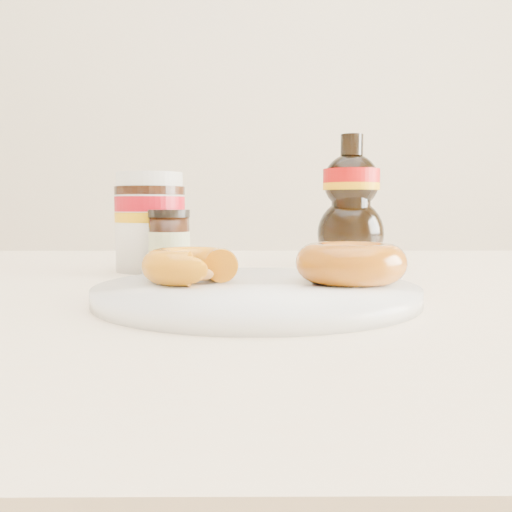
{
  "coord_description": "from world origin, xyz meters",
  "views": [
    {
      "loc": [
        0.02,
        -0.51,
        0.83
      ],
      "look_at": [
        0.02,
        0.04,
        0.79
      ],
      "focal_mm": 40.0,
      "sensor_mm": 36.0,
      "label": 1
    }
  ],
  "objects_px": {
    "donut_whole": "(351,263)",
    "nutella_jar": "(150,218)",
    "syrup_bottle": "(351,200)",
    "donut_bitten": "(190,265)",
    "dark_jar": "(169,244)",
    "plate": "(256,292)",
    "dining_table": "(235,359)"
  },
  "relations": [
    {
      "from": "donut_bitten",
      "to": "dining_table",
      "type": "bearing_deg",
      "value": 74.3
    },
    {
      "from": "donut_bitten",
      "to": "nutella_jar",
      "type": "xyz_separation_m",
      "value": [
        -0.07,
        0.21,
        0.04
      ]
    },
    {
      "from": "plate",
      "to": "syrup_bottle",
      "type": "relative_size",
      "value": 1.54
    },
    {
      "from": "donut_bitten",
      "to": "nutella_jar",
      "type": "bearing_deg",
      "value": 114.96
    },
    {
      "from": "plate",
      "to": "syrup_bottle",
      "type": "distance_m",
      "value": 0.35
    },
    {
      "from": "syrup_bottle",
      "to": "donut_whole",
      "type": "bearing_deg",
      "value": -99.65
    },
    {
      "from": "donut_bitten",
      "to": "dark_jar",
      "type": "distance_m",
      "value": 0.16
    },
    {
      "from": "nutella_jar",
      "to": "syrup_bottle",
      "type": "xyz_separation_m",
      "value": [
        0.27,
        0.08,
        0.02
      ]
    },
    {
      "from": "plate",
      "to": "dining_table",
      "type": "bearing_deg",
      "value": 101.33
    },
    {
      "from": "nutella_jar",
      "to": "syrup_bottle",
      "type": "relative_size",
      "value": 0.69
    },
    {
      "from": "donut_whole",
      "to": "syrup_bottle",
      "type": "bearing_deg",
      "value": 80.35
    },
    {
      "from": "syrup_bottle",
      "to": "dark_jar",
      "type": "relative_size",
      "value": 2.32
    },
    {
      "from": "donut_bitten",
      "to": "nutella_jar",
      "type": "relative_size",
      "value": 0.7
    },
    {
      "from": "donut_bitten",
      "to": "dark_jar",
      "type": "relative_size",
      "value": 1.11
    },
    {
      "from": "nutella_jar",
      "to": "dark_jar",
      "type": "relative_size",
      "value": 1.59
    },
    {
      "from": "donut_whole",
      "to": "syrup_bottle",
      "type": "height_order",
      "value": "syrup_bottle"
    },
    {
      "from": "dark_jar",
      "to": "nutella_jar",
      "type": "bearing_deg",
      "value": 119.8
    },
    {
      "from": "plate",
      "to": "donut_whole",
      "type": "bearing_deg",
      "value": 12.11
    },
    {
      "from": "donut_whole",
      "to": "dark_jar",
      "type": "height_order",
      "value": "dark_jar"
    },
    {
      "from": "dining_table",
      "to": "nutella_jar",
      "type": "bearing_deg",
      "value": 132.77
    },
    {
      "from": "donut_bitten",
      "to": "dark_jar",
      "type": "xyz_separation_m",
      "value": [
        -0.04,
        0.16,
        0.01
      ]
    },
    {
      "from": "donut_whole",
      "to": "nutella_jar",
      "type": "height_order",
      "value": "nutella_jar"
    },
    {
      "from": "nutella_jar",
      "to": "syrup_bottle",
      "type": "distance_m",
      "value": 0.28
    },
    {
      "from": "donut_bitten",
      "to": "syrup_bottle",
      "type": "bearing_deg",
      "value": 61.91
    },
    {
      "from": "dark_jar",
      "to": "donut_bitten",
      "type": "bearing_deg",
      "value": -75.14
    },
    {
      "from": "dark_jar",
      "to": "donut_whole",
      "type": "bearing_deg",
      "value": -40.25
    },
    {
      "from": "plate",
      "to": "syrup_bottle",
      "type": "bearing_deg",
      "value": 66.38
    },
    {
      "from": "plate",
      "to": "dark_jar",
      "type": "relative_size",
      "value": 3.58
    },
    {
      "from": "donut_whole",
      "to": "syrup_bottle",
      "type": "distance_m",
      "value": 0.3
    },
    {
      "from": "donut_whole",
      "to": "nutella_jar",
      "type": "bearing_deg",
      "value": 135.6
    },
    {
      "from": "nutella_jar",
      "to": "dark_jar",
      "type": "distance_m",
      "value": 0.07
    },
    {
      "from": "dining_table",
      "to": "syrup_bottle",
      "type": "height_order",
      "value": "syrup_bottle"
    }
  ]
}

